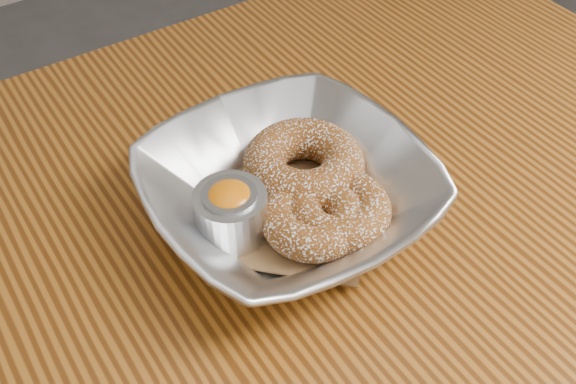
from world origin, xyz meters
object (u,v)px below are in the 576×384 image
donut_front (313,218)px  donut_extra (338,210)px  table (221,378)px  serving_bowl (288,192)px  donut_back (304,164)px  ramekin (231,211)px

donut_front → donut_extra: bearing=-9.3°
table → donut_extra: 0.18m
serving_bowl → donut_front: serving_bowl is taller
donut_front → donut_back: bearing=62.9°
donut_front → ramekin: ramekin is taller
table → donut_front: 0.17m
serving_bowl → ramekin: same height
serving_bowl → donut_front: size_ratio=2.71×
serving_bowl → donut_front: (0.00, -0.03, -0.00)m
serving_bowl → ramekin: 0.05m
table → donut_extra: size_ratio=13.13×
serving_bowl → donut_extra: size_ratio=2.65×
table → donut_front: bearing=10.8°
donut_back → donut_front: bearing=-117.1°
serving_bowl → ramekin: size_ratio=3.93×
donut_front → ramekin: bearing=146.4°
donut_front → donut_extra: (0.02, -0.00, 0.00)m
donut_back → table: bearing=-151.0°
table → donut_front: (0.11, 0.02, 0.12)m
ramekin → serving_bowl: bearing=-4.4°
donut_extra → ramekin: size_ratio=1.49×
donut_back → ramekin: 0.09m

